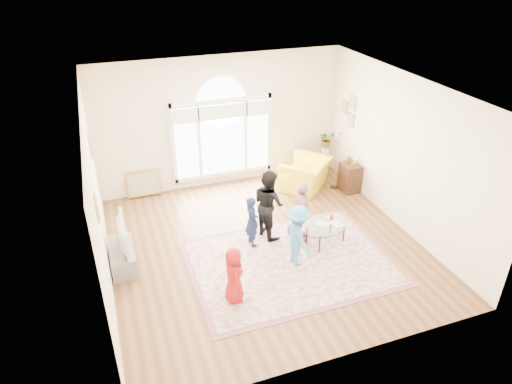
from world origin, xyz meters
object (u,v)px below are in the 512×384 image
object	(u,v)px
area_rug	(290,263)
coffee_table	(326,226)
television	(119,235)
armchair	(306,174)
tv_console	(123,257)

from	to	relation	value
area_rug	coffee_table	xyz separation A→B (m)	(0.93, 0.37, 0.39)
coffee_table	area_rug	bearing A→B (deg)	-173.91
television	armchair	xyz separation A→B (m)	(4.56, 1.69, -0.34)
armchair	television	bearing A→B (deg)	-22.35
tv_console	television	distance (m)	0.50
television	coffee_table	distance (m)	3.99
tv_console	armchair	world-z (taller)	armchair
coffee_table	armchair	size ratio (longest dim) A/B	1.02
tv_console	coffee_table	distance (m)	3.99
area_rug	tv_console	size ratio (longest dim) A/B	3.60
area_rug	coffee_table	bearing A→B (deg)	22.00
television	armchair	bearing A→B (deg)	20.39
area_rug	television	world-z (taller)	television
television	coffee_table	xyz separation A→B (m)	(3.93, -0.61, -0.31)
coffee_table	armchair	distance (m)	2.39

